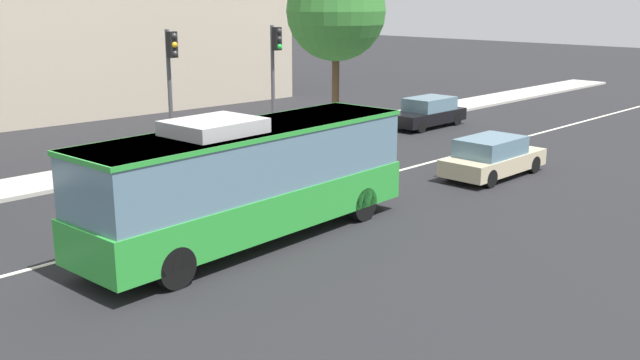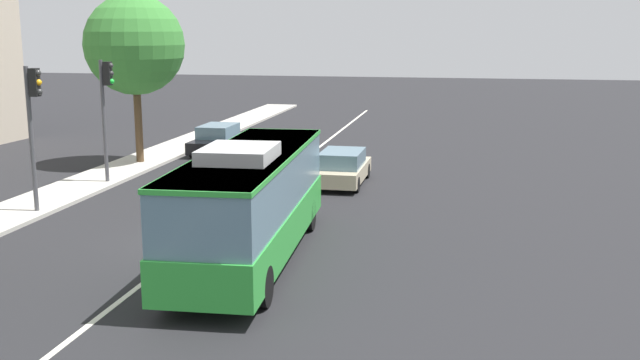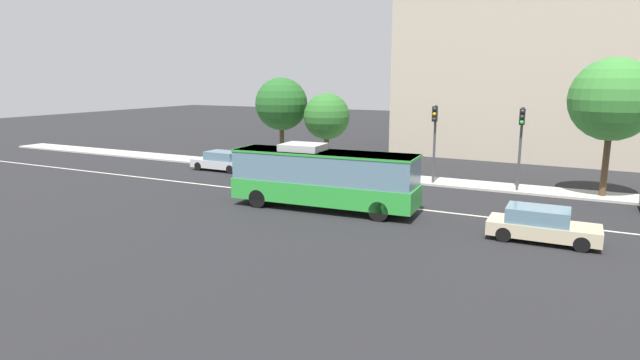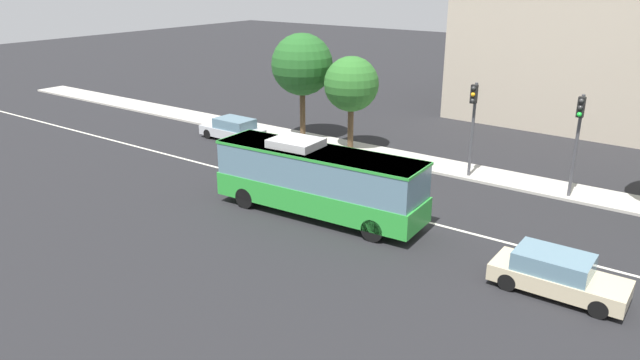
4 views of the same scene
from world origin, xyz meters
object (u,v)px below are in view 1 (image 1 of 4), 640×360
object	(u,v)px
transit_bus	(250,176)
traffic_light_mid_block	(275,65)
sedan_black	(427,112)
traffic_light_near_corner	(171,74)
street_tree_kerbside_centre	(336,11)
sedan_beige	(493,157)

from	to	relation	value
transit_bus	traffic_light_mid_block	bearing A→B (deg)	41.81
transit_bus	sedan_black	world-z (taller)	transit_bus
sedan_black	traffic_light_near_corner	size ratio (longest dim) A/B	0.87
sedan_black	street_tree_kerbside_centre	distance (m)	6.87
transit_bus	street_tree_kerbside_centre	size ratio (longest dim) A/B	1.26
sedan_beige	transit_bus	bearing A→B (deg)	176.07
sedan_black	street_tree_kerbside_centre	world-z (taller)	street_tree_kerbside_centre
traffic_light_near_corner	street_tree_kerbside_centre	size ratio (longest dim) A/B	0.65
traffic_light_mid_block	street_tree_kerbside_centre	xyz separation A→B (m)	(4.62, 0.82, 2.13)
transit_bus	street_tree_kerbside_centre	world-z (taller)	street_tree_kerbside_centre
transit_bus	traffic_light_near_corner	xyz separation A→B (m)	(3.62, 8.84, 1.75)
sedan_beige	street_tree_kerbside_centre	size ratio (longest dim) A/B	0.56
transit_bus	traffic_light_mid_block	xyz separation A→B (m)	(8.84, 8.83, 1.75)
sedan_beige	sedan_black	distance (m)	10.34
sedan_beige	street_tree_kerbside_centre	xyz separation A→B (m)	(2.67, 10.40, 4.97)
sedan_beige	traffic_light_near_corner	world-z (taller)	traffic_light_near_corner
transit_bus	sedan_beige	world-z (taller)	transit_bus
transit_bus	sedan_beige	xyz separation A→B (m)	(10.79, -0.75, -1.09)
transit_bus	sedan_black	bearing A→B (deg)	19.02
transit_bus	sedan_black	xyz separation A→B (m)	(17.48, 7.13, -1.09)
transit_bus	street_tree_kerbside_centre	xyz separation A→B (m)	(13.45, 9.65, 3.88)
transit_bus	sedan_beige	distance (m)	10.87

